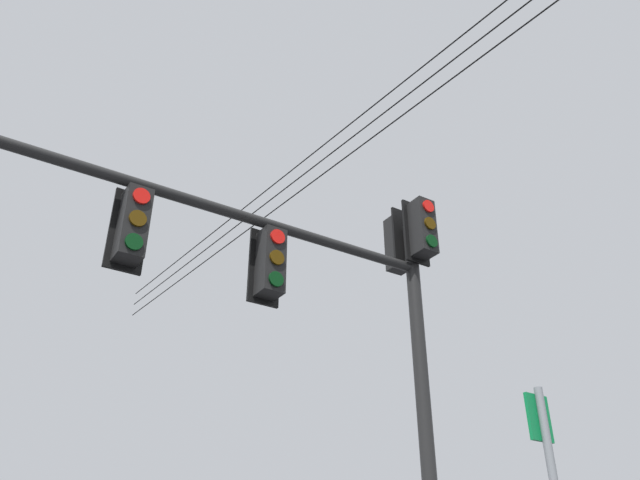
# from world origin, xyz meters

# --- Properties ---
(signal_mast_assembly) EXTENTS (0.97, 6.37, 6.91)m
(signal_mast_assembly) POSITION_xyz_m (-0.99, -0.53, 5.00)
(signal_mast_assembly) COLOR black
(signal_mast_assembly) RESTS_ON ground
(overhead_wire_span) EXTENTS (20.94, 0.62, 0.81)m
(overhead_wire_span) POSITION_xyz_m (-1.85, 0.76, 9.11)
(overhead_wire_span) COLOR black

